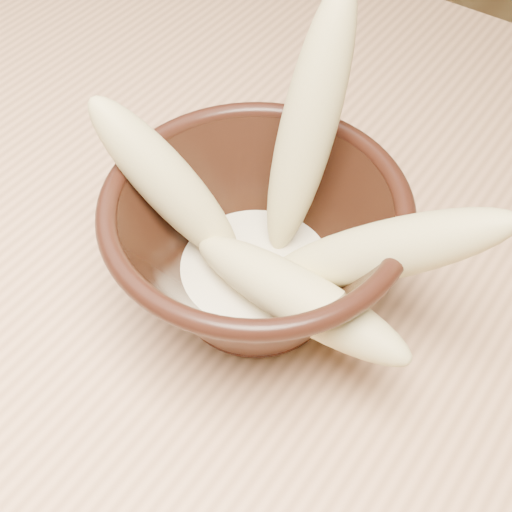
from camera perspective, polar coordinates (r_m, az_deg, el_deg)
The scene contains 7 objects.
table at distance 0.70m, azimuth 3.23°, elevation -0.80°, with size 1.20×0.80×0.75m.
bowl at distance 0.52m, azimuth 0.00°, elevation 0.72°, with size 0.22×0.22×0.12m.
milk_puddle at distance 0.55m, azimuth 0.00°, elevation -1.29°, with size 0.12×0.12×0.02m, color beige.
banana_upright at distance 0.51m, azimuth 4.24°, elevation 10.42°, with size 0.04×0.04×0.21m, color #CEBD79.
banana_left at distance 0.52m, azimuth -7.09°, elevation 5.81°, with size 0.04×0.04×0.16m, color #CEBD79.
banana_right at distance 0.49m, azimuth 9.94°, elevation 0.37°, with size 0.04×0.04×0.19m, color #CEBD79.
banana_across at distance 0.49m, azimuth 3.28°, elevation -3.25°, with size 0.04×0.04×0.18m, color #CEBD79.
Camera 1 is at (0.22, -0.38, 1.22)m, focal length 50.00 mm.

